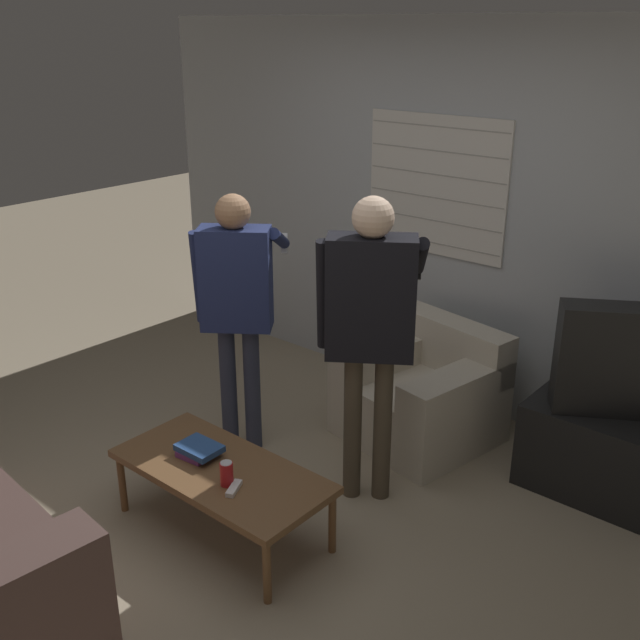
# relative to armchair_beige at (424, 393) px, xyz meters

# --- Properties ---
(ground_plane) EXTENTS (16.00, 16.00, 0.00)m
(ground_plane) POSITION_rel_armchair_beige_xyz_m (-0.23, -1.45, -0.29)
(ground_plane) COLOR gray
(wall_back) EXTENTS (5.20, 0.08, 2.55)m
(wall_back) POSITION_rel_armchair_beige_xyz_m (-0.23, 0.58, 0.99)
(wall_back) COLOR #ADB2B7
(wall_back) RESTS_ON ground_plane
(armchair_beige) EXTENTS (0.98, 0.95, 0.72)m
(armchair_beige) POSITION_rel_armchair_beige_xyz_m (0.00, 0.00, 0.00)
(armchair_beige) COLOR beige
(armchair_beige) RESTS_ON ground_plane
(coffee_table) EXTENTS (1.17, 0.55, 0.38)m
(coffee_table) POSITION_rel_armchair_beige_xyz_m (-0.25, -1.52, 0.05)
(coffee_table) COLOR brown
(coffee_table) RESTS_ON ground_plane
(tv_stand) EXTENTS (0.88, 0.57, 0.51)m
(tv_stand) POSITION_rel_armchair_beige_xyz_m (1.14, 0.14, -0.04)
(tv_stand) COLOR black
(tv_stand) RESTS_ON ground_plane
(tv) EXTENTS (0.70, 0.53, 0.61)m
(tv) POSITION_rel_armchair_beige_xyz_m (1.14, 0.14, 0.52)
(tv) COLOR black
(tv) RESTS_ON tv_stand
(person_left_standing) EXTENTS (0.51, 0.81, 1.61)m
(person_left_standing) POSITION_rel_armchair_beige_xyz_m (-0.79, -0.85, 0.72)
(person_left_standing) COLOR #33384C
(person_left_standing) RESTS_ON ground_plane
(person_right_standing) EXTENTS (0.55, 0.84, 1.71)m
(person_right_standing) POSITION_rel_armchair_beige_xyz_m (0.12, -0.77, 0.80)
(person_right_standing) COLOR #4C4233
(person_right_standing) RESTS_ON ground_plane
(book_stack) EXTENTS (0.23, 0.18, 0.07)m
(book_stack) POSITION_rel_armchair_beige_xyz_m (-0.42, -1.52, 0.12)
(book_stack) COLOR #75387F
(book_stack) RESTS_ON coffee_table
(soda_can) EXTENTS (0.07, 0.07, 0.13)m
(soda_can) POSITION_rel_armchair_beige_xyz_m (-0.11, -1.60, 0.15)
(soda_can) COLOR red
(soda_can) RESTS_ON coffee_table
(spare_remote) EXTENTS (0.09, 0.13, 0.02)m
(spare_remote) POSITION_rel_armchair_beige_xyz_m (-0.05, -1.62, 0.10)
(spare_remote) COLOR white
(spare_remote) RESTS_ON coffee_table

